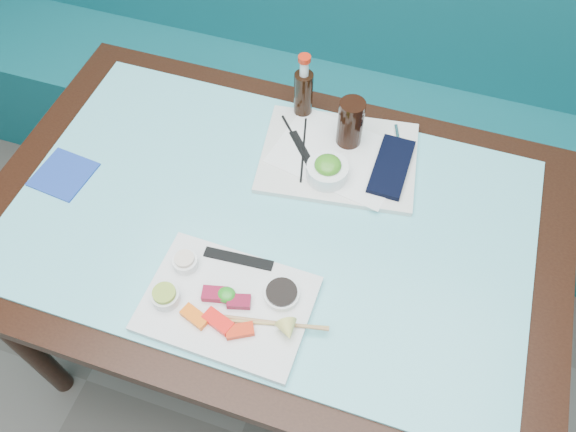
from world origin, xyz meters
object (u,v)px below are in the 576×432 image
(serving_tray, at_px, (339,157))
(cola_glass, at_px, (350,123))
(cola_bottle_body, at_px, (303,96))
(dining_table, at_px, (271,238))
(seaweed_bowl, at_px, (327,171))
(booth_bench, at_px, (347,98))
(blue_napkin, at_px, (63,174))
(sashimi_plate, at_px, (228,304))

(serving_tray, height_order, cola_glass, cola_glass)
(cola_bottle_body, bearing_deg, dining_table, -85.55)
(seaweed_bowl, distance_m, cola_glass, 0.14)
(serving_tray, distance_m, cola_bottle_body, 0.19)
(cola_bottle_body, bearing_deg, booth_bench, 86.89)
(cola_glass, bearing_deg, blue_napkin, -153.77)
(booth_bench, xyz_separation_m, sashimi_plate, (-0.01, -1.08, 0.39))
(dining_table, relative_size, seaweed_bowl, 13.63)
(sashimi_plate, relative_size, blue_napkin, 2.65)
(seaweed_bowl, distance_m, cola_bottle_body, 0.23)
(booth_bench, xyz_separation_m, serving_tray, (0.11, -0.62, 0.39))
(serving_tray, relative_size, cola_glass, 2.91)
(dining_table, distance_m, blue_napkin, 0.54)
(booth_bench, bearing_deg, sashimi_plate, -90.54)
(booth_bench, height_order, dining_table, booth_bench)
(seaweed_bowl, relative_size, cola_glass, 0.77)
(sashimi_plate, height_order, cola_bottle_body, cola_bottle_body)
(sashimi_plate, xyz_separation_m, seaweed_bowl, (0.11, 0.39, 0.03))
(seaweed_bowl, bearing_deg, cola_glass, 81.25)
(cola_bottle_body, bearing_deg, cola_glass, -24.79)
(dining_table, xyz_separation_m, serving_tray, (0.11, 0.22, 0.10))
(serving_tray, bearing_deg, seaweed_bowl, -105.46)
(cola_bottle_body, bearing_deg, serving_tray, -42.26)
(seaweed_bowl, height_order, blue_napkin, seaweed_bowl)
(booth_bench, xyz_separation_m, dining_table, (0.00, -0.84, 0.29))
(booth_bench, height_order, blue_napkin, booth_bench)
(dining_table, height_order, serving_tray, serving_tray)
(dining_table, height_order, cola_bottle_body, cola_bottle_body)
(booth_bench, relative_size, cola_bottle_body, 21.26)
(dining_table, xyz_separation_m, cola_bottle_body, (-0.03, 0.35, 0.16))
(serving_tray, relative_size, blue_napkin, 2.95)
(booth_bench, relative_size, cola_glass, 22.44)
(booth_bench, height_order, cola_glass, booth_bench)
(sashimi_plate, distance_m, seaweed_bowl, 0.41)
(sashimi_plate, xyz_separation_m, serving_tray, (0.12, 0.47, -0.00))
(booth_bench, distance_m, cola_bottle_body, 0.67)
(serving_tray, xyz_separation_m, cola_bottle_body, (-0.13, 0.12, 0.06))
(sashimi_plate, relative_size, cola_glass, 2.62)
(sashimi_plate, relative_size, serving_tray, 0.90)
(blue_napkin, bearing_deg, serving_tray, 22.52)
(serving_tray, bearing_deg, dining_table, -123.30)
(sashimi_plate, xyz_separation_m, cola_glass, (0.13, 0.52, 0.07))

